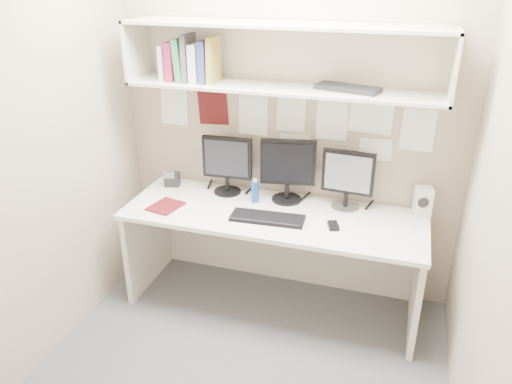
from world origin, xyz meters
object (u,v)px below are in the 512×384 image
(desk_phone, at_px, (172,179))
(monitor_center, at_px, (288,168))
(keyboard, at_px, (267,218))
(speaker, at_px, (423,202))
(maroon_notebook, at_px, (166,206))
(monitor_right, at_px, (348,177))
(monitor_left, at_px, (227,162))
(desk, at_px, (273,259))

(desk_phone, bearing_deg, monitor_center, -13.66)
(keyboard, bearing_deg, speaker, 16.77)
(monitor_center, xyz_separation_m, maroon_notebook, (-0.76, -0.36, -0.24))
(monitor_center, height_order, speaker, monitor_center)
(desk_phone, bearing_deg, monitor_right, -13.96)
(monitor_right, distance_m, speaker, 0.51)
(monitor_left, height_order, keyboard, monitor_left)
(monitor_center, bearing_deg, desk, -109.32)
(keyboard, bearing_deg, desk_phone, 155.63)
(monitor_center, bearing_deg, desk_phone, 171.20)
(monitor_center, xyz_separation_m, speaker, (0.90, 0.02, -0.14))
(desk, relative_size, keyboard, 4.20)
(monitor_left, xyz_separation_m, keyboard, (0.39, -0.33, -0.22))
(monitor_left, bearing_deg, speaker, -2.65)
(monitor_right, bearing_deg, monitor_center, -175.95)
(monitor_right, relative_size, keyboard, 0.85)
(desk_phone, bearing_deg, monitor_left, -12.69)
(monitor_center, relative_size, desk_phone, 3.44)
(monitor_left, xyz_separation_m, maroon_notebook, (-0.32, -0.36, -0.22))
(desk_phone, bearing_deg, maroon_notebook, -85.99)
(speaker, height_order, maroon_notebook, speaker)
(monitor_right, relative_size, maroon_notebook, 1.80)
(maroon_notebook, bearing_deg, monitor_right, 28.80)
(maroon_notebook, bearing_deg, desk, 22.69)
(speaker, bearing_deg, monitor_center, 167.37)
(desk, distance_m, keyboard, 0.39)
(monitor_right, distance_m, keyboard, 0.60)
(monitor_center, height_order, desk_phone, monitor_center)
(monitor_left, relative_size, monitor_right, 1.03)
(speaker, bearing_deg, keyboard, -173.61)
(monitor_right, bearing_deg, maroon_notebook, -158.87)
(monitor_left, relative_size, monitor_center, 0.94)
(speaker, distance_m, desk_phone, 1.78)
(monitor_left, bearing_deg, desk_phone, 178.45)
(keyboard, distance_m, desk_phone, 0.89)
(monitor_center, height_order, maroon_notebook, monitor_center)
(monitor_right, bearing_deg, desk, -149.80)
(desk, bearing_deg, maroon_notebook, -169.01)
(monitor_right, height_order, maroon_notebook, monitor_right)
(keyboard, distance_m, speaker, 1.02)
(keyboard, xyz_separation_m, maroon_notebook, (-0.71, -0.03, -0.01))
(monitor_right, xyz_separation_m, speaker, (0.49, 0.02, -0.12))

